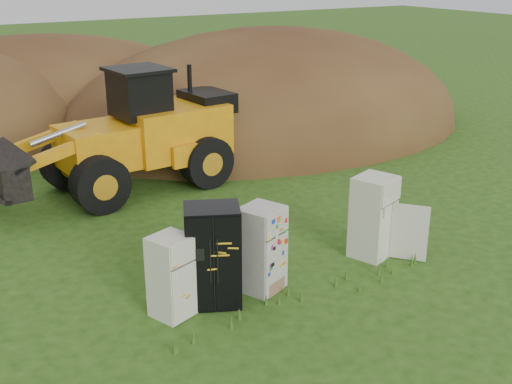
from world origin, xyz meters
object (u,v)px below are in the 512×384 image
fridge_black_side (213,255)px  fridge_sticker (261,249)px  fridge_leftmost (172,276)px  fridge_open_door (373,217)px  wheel_loader (113,134)px

fridge_black_side → fridge_sticker: bearing=23.5°
fridge_leftmost → fridge_sticker: size_ratio=0.90×
fridge_sticker → fridge_open_door: bearing=-21.9°
fridge_black_side → wheel_loader: (0.54, 6.86, 0.73)m
fridge_leftmost → fridge_sticker: fridge_sticker is taller
fridge_leftmost → fridge_sticker: (1.91, -0.00, 0.09)m
fridge_black_side → fridge_leftmost: bearing=-154.2°
fridge_leftmost → fridge_black_side: size_ratio=0.80×
fridge_sticker → fridge_leftmost: bearing=157.0°
fridge_black_side → fridge_sticker: fridge_black_side is taller
fridge_black_side → wheel_loader: bearing=110.1°
fridge_open_door → wheel_loader: size_ratio=0.26×
fridge_leftmost → wheel_loader: wheel_loader is taller
fridge_sticker → wheel_loader: (-0.51, 6.88, 0.84)m
wheel_loader → fridge_black_side: bearing=-100.2°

